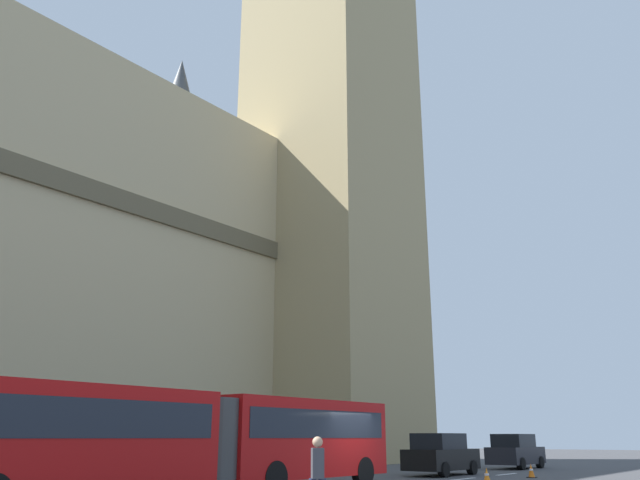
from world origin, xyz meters
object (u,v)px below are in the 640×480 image
articulated_bus (201,435)px  sedan_trailing (515,451)px  traffic_cone_middle (531,471)px  traffic_cone_west (487,476)px  pedestrian_near_cones (318,476)px  clock_tower (331,9)px  sedan_lead (441,454)px

articulated_bus → sedan_trailing: size_ratio=3.72×
articulated_bus → traffic_cone_middle: articulated_bus is taller
traffic_cone_west → pedestrian_near_cones: 13.30m
clock_tower → sedan_trailing: (-1.97, -14.19, -36.59)m
sedan_trailing → traffic_cone_west: sedan_trailing is taller
pedestrian_near_cones → clock_tower: bearing=36.1°
clock_tower → sedan_lead: size_ratio=16.17×
sedan_lead → traffic_cone_west: 5.63m
articulated_bus → pedestrian_near_cones: (-2.30, -6.15, -0.83)m
clock_tower → traffic_cone_west: (-14.49, -18.00, -37.22)m
articulated_bus → sedan_trailing: (23.34, -0.20, -0.83)m
sedan_trailing → pedestrian_near_cones: 26.32m
traffic_cone_west → traffic_cone_middle: bearing=0.8°
sedan_lead → pedestrian_near_cones: size_ratio=2.60×
sedan_lead → pedestrian_near_cones: (-17.08, -6.10, -0.00)m
traffic_cone_west → traffic_cone_middle: same height
clock_tower → articulated_bus: clock_tower is taller
articulated_bus → traffic_cone_middle: 16.10m
clock_tower → sedan_trailing: 39.29m
traffic_cone_west → articulated_bus: bearing=159.7°
articulated_bus → traffic_cone_west: 11.62m
traffic_cone_middle → pedestrian_near_cones: 17.99m
sedan_lead → sedan_trailing: (8.56, -0.14, 0.00)m
articulated_bus → traffic_cone_middle: bearing=-14.2°
clock_tower → traffic_cone_west: size_ratio=122.65×
traffic_cone_west → sedan_trailing: bearing=16.9°
traffic_cone_middle → sedan_trailing: bearing=25.7°
clock_tower → traffic_cone_west: bearing=-128.8°
sedan_lead → sedan_trailing: 8.56m
pedestrian_near_cones → sedan_trailing: bearing=13.1°
articulated_bus → sedan_trailing: articulated_bus is taller
articulated_bus → traffic_cone_west: articulated_bus is taller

